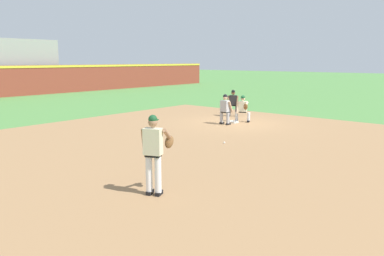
{
  "coord_description": "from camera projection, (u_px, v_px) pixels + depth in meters",
  "views": [
    {
      "loc": [
        -15.2,
        -10.22,
        3.05
      ],
      "look_at": [
        -6.68,
        -3.0,
        1.02
      ],
      "focal_mm": 35.0,
      "sensor_mm": 36.0,
      "label": 1
    }
  ],
  "objects": [
    {
      "name": "ground_plane",
      "position": [
        233.0,
        123.0,
        18.45
      ],
      "size": [
        160.0,
        160.0,
        0.0
      ],
      "primitive_type": "plane",
      "color": "#518942"
    },
    {
      "name": "infield_dirt_patch",
      "position": [
        208.0,
        146.0,
        13.51
      ],
      "size": [
        18.0,
        18.0,
        0.01
      ],
      "primitive_type": "cube",
      "color": "#9E754C",
      "rests_on": "ground"
    },
    {
      "name": "first_base_bag",
      "position": [
        233.0,
        122.0,
        18.45
      ],
      "size": [
        0.38,
        0.38,
        0.09
      ],
      "primitive_type": "cube",
      "color": "white",
      "rests_on": "ground"
    },
    {
      "name": "baseball",
      "position": [
        224.0,
        143.0,
        13.84
      ],
      "size": [
        0.07,
        0.07,
        0.07
      ],
      "primitive_type": "sphere",
      "color": "white",
      "rests_on": "ground"
    },
    {
      "name": "pitcher",
      "position": [
        154.0,
        150.0,
        8.41
      ],
      "size": [
        0.82,
        0.59,
        1.86
      ],
      "color": "black",
      "rests_on": "ground"
    },
    {
      "name": "first_baseman",
      "position": [
        243.0,
        108.0,
        18.53
      ],
      "size": [
        0.85,
        0.97,
        1.34
      ],
      "color": "black",
      "rests_on": "ground"
    },
    {
      "name": "baserunner",
      "position": [
        225.0,
        108.0,
        17.85
      ],
      "size": [
        0.46,
        0.61,
        1.46
      ],
      "color": "black",
      "rests_on": "ground"
    },
    {
      "name": "umpire",
      "position": [
        233.0,
        102.0,
        20.45
      ],
      "size": [
        0.6,
        0.67,
        1.46
      ],
      "color": "black",
      "rests_on": "ground"
    },
    {
      "name": "outfield_wall",
      "position": [
        21.0,
        80.0,
        32.21
      ],
      "size": [
        48.0,
        0.54,
        2.6
      ],
      "color": "brown",
      "rests_on": "ground"
    },
    {
      "name": "stadium_seating_block",
      "position": [
        5.0,
        67.0,
        33.86
      ],
      "size": [
        8.26,
        4.2,
        4.9
      ],
      "color": "gray",
      "rests_on": "ground"
    }
  ]
}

